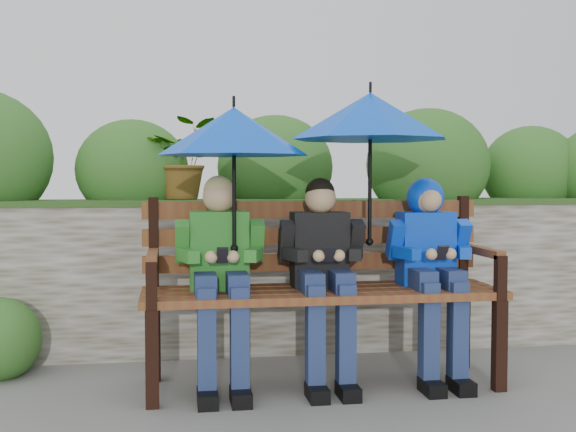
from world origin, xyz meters
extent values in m
plane|color=#5C5E57|center=(0.00, 0.00, 0.00)|extent=(60.00, 60.00, 0.00)
cube|color=brown|center=(0.00, 0.75, 0.50)|extent=(8.00, 0.40, 1.00)
cube|color=#234214|center=(0.00, 0.75, 1.01)|extent=(8.00, 0.42, 0.04)
cube|color=#234214|center=(0.00, 1.95, 0.48)|extent=(8.00, 2.00, 0.96)
ellipsoid|color=#306A24|center=(-0.95, 0.98, 1.23)|extent=(0.77, 0.62, 0.69)
ellipsoid|color=#306A24|center=(0.06, 1.08, 1.25)|extent=(0.84, 0.67, 0.76)
ellipsoid|color=#306A24|center=(1.14, 0.86, 1.27)|extent=(0.90, 0.72, 0.81)
ellipsoid|color=#306A24|center=(2.00, 1.00, 1.23)|extent=(0.76, 0.61, 0.68)
sphere|color=#C17297|center=(-1.62, 0.85, 1.15)|extent=(0.14, 0.14, 0.14)
sphere|color=#C17297|center=(0.12, 0.85, 1.15)|extent=(0.14, 0.14, 0.14)
imported|color=#306A24|center=(-0.59, 0.85, 1.30)|extent=(0.49, 0.43, 0.55)
imported|color=#306A24|center=(1.22, 0.85, 1.30)|extent=(0.30, 0.30, 0.53)
cube|color=black|center=(-0.78, -0.41, 0.25)|extent=(0.07, 0.07, 0.50)
cube|color=black|center=(-0.78, 0.10, 0.25)|extent=(0.07, 0.07, 0.50)
cube|color=black|center=(1.10, -0.41, 0.25)|extent=(0.07, 0.07, 0.50)
cube|color=black|center=(1.10, 0.10, 0.25)|extent=(0.07, 0.07, 0.50)
cube|color=brown|center=(0.16, -0.37, 0.53)|extent=(2.02, 0.11, 0.04)
cube|color=brown|center=(0.16, -0.22, 0.53)|extent=(2.02, 0.11, 0.04)
cube|color=brown|center=(0.16, -0.08, 0.53)|extent=(2.02, 0.11, 0.04)
cube|color=brown|center=(0.16, 0.07, 0.53)|extent=(2.02, 0.11, 0.04)
cube|color=black|center=(-0.78, 0.12, 0.78)|extent=(0.06, 0.06, 0.56)
cube|color=brown|center=(-0.78, -0.15, 0.75)|extent=(0.06, 0.52, 0.04)
cube|color=black|center=(-0.78, -0.41, 0.63)|extent=(0.06, 0.06, 0.25)
cube|color=black|center=(1.10, 0.12, 0.78)|extent=(0.06, 0.06, 0.56)
cube|color=brown|center=(1.10, -0.15, 0.75)|extent=(0.06, 0.52, 0.04)
cube|color=black|center=(1.10, -0.41, 0.63)|extent=(0.06, 0.06, 0.25)
cube|color=brown|center=(0.16, 0.13, 0.67)|extent=(2.02, 0.04, 0.10)
cube|color=brown|center=(0.16, 0.13, 0.83)|extent=(2.02, 0.04, 0.10)
cube|color=brown|center=(0.16, 0.13, 0.99)|extent=(2.02, 0.04, 0.10)
cube|color=#2B6E2A|center=(-0.42, -0.05, 0.77)|extent=(0.33, 0.19, 0.44)
sphere|color=tan|center=(-0.42, -0.07, 1.07)|extent=(0.18, 0.18, 0.18)
sphere|color=tan|center=(-0.42, -0.06, 1.10)|extent=(0.17, 0.17, 0.17)
cube|color=navy|center=(-0.50, -0.21, 0.61)|extent=(0.11, 0.31, 0.11)
cube|color=navy|center=(-0.50, -0.36, 0.30)|extent=(0.10, 0.11, 0.61)
cube|color=black|center=(-0.50, -0.42, 0.04)|extent=(0.11, 0.21, 0.08)
cube|color=navy|center=(-0.33, -0.21, 0.61)|extent=(0.11, 0.31, 0.11)
cube|color=navy|center=(-0.33, -0.36, 0.30)|extent=(0.10, 0.11, 0.61)
cube|color=black|center=(-0.33, -0.42, 0.04)|extent=(0.11, 0.21, 0.08)
cube|color=#2B6E2A|center=(-0.62, -0.10, 0.83)|extent=(0.08, 0.17, 0.24)
cube|color=#2B6E2A|center=(-0.59, -0.23, 0.76)|extent=(0.12, 0.20, 0.07)
sphere|color=tan|center=(-0.47, -0.31, 0.76)|extent=(0.07, 0.07, 0.07)
cube|color=#2B6E2A|center=(-0.21, -0.10, 0.83)|extent=(0.08, 0.17, 0.24)
cube|color=#2B6E2A|center=(-0.24, -0.23, 0.76)|extent=(0.12, 0.20, 0.07)
sphere|color=tan|center=(-0.36, -0.31, 0.76)|extent=(0.07, 0.07, 0.07)
cube|color=black|center=(-0.42, -0.32, 0.77)|extent=(0.06, 0.07, 0.09)
cube|color=black|center=(0.16, -0.05, 0.76)|extent=(0.32, 0.19, 0.43)
sphere|color=tan|center=(0.16, -0.07, 1.06)|extent=(0.18, 0.18, 0.18)
sphere|color=black|center=(0.16, -0.06, 1.09)|extent=(0.17, 0.17, 0.17)
cube|color=navy|center=(0.07, -0.20, 0.60)|extent=(0.11, 0.30, 0.11)
cube|color=navy|center=(0.07, -0.35, 0.30)|extent=(0.09, 0.10, 0.60)
cube|color=black|center=(0.07, -0.41, 0.04)|extent=(0.10, 0.21, 0.07)
cube|color=navy|center=(0.24, -0.20, 0.60)|extent=(0.11, 0.30, 0.11)
cube|color=navy|center=(0.24, -0.35, 0.30)|extent=(0.09, 0.10, 0.60)
cube|color=black|center=(0.24, -0.41, 0.04)|extent=(0.10, 0.21, 0.07)
cube|color=black|center=(-0.04, -0.10, 0.82)|extent=(0.07, 0.17, 0.24)
cube|color=black|center=(-0.01, -0.22, 0.75)|extent=(0.12, 0.20, 0.07)
sphere|color=tan|center=(0.10, -0.31, 0.75)|extent=(0.07, 0.07, 0.07)
cube|color=black|center=(0.36, -0.10, 0.82)|extent=(0.07, 0.17, 0.24)
cube|color=black|center=(0.33, -0.22, 0.75)|extent=(0.12, 0.20, 0.07)
sphere|color=tan|center=(0.22, -0.31, 0.75)|extent=(0.07, 0.07, 0.07)
cube|color=black|center=(0.16, -0.32, 0.76)|extent=(0.06, 0.07, 0.09)
cube|color=#1336C2|center=(0.80, -0.05, 0.76)|extent=(0.32, 0.19, 0.43)
sphere|color=tan|center=(0.80, -0.07, 1.05)|extent=(0.18, 0.18, 0.18)
sphere|color=#1336C2|center=(0.80, -0.04, 1.06)|extent=(0.22, 0.22, 0.22)
sphere|color=tan|center=(0.80, -0.12, 1.04)|extent=(0.13, 0.13, 0.13)
cube|color=navy|center=(0.71, -0.20, 0.60)|extent=(0.11, 0.30, 0.11)
cube|color=navy|center=(0.71, -0.35, 0.30)|extent=(0.09, 0.10, 0.60)
cube|color=black|center=(0.71, -0.41, 0.04)|extent=(0.10, 0.20, 0.07)
cube|color=navy|center=(0.88, -0.20, 0.60)|extent=(0.11, 0.30, 0.11)
cube|color=navy|center=(0.88, -0.35, 0.30)|extent=(0.09, 0.10, 0.60)
cube|color=black|center=(0.88, -0.41, 0.04)|extent=(0.10, 0.20, 0.07)
cube|color=#1336C2|center=(0.60, -0.10, 0.82)|extent=(0.07, 0.17, 0.24)
cube|color=#1336C2|center=(0.62, -0.22, 0.75)|extent=(0.12, 0.20, 0.06)
sphere|color=tan|center=(0.74, -0.30, 0.75)|extent=(0.06, 0.06, 0.06)
cube|color=#1336C2|center=(1.00, -0.10, 0.82)|extent=(0.07, 0.17, 0.24)
cube|color=#1336C2|center=(0.97, -0.22, 0.75)|extent=(0.12, 0.20, 0.06)
sphere|color=tan|center=(0.85, -0.30, 0.75)|extent=(0.06, 0.06, 0.06)
cube|color=black|center=(0.80, -0.31, 0.76)|extent=(0.06, 0.07, 0.09)
cone|color=#0042D2|center=(-0.34, -0.16, 1.43)|extent=(0.83, 0.83, 0.26)
cylinder|color=black|center=(-0.34, -0.16, 1.59)|extent=(0.02, 0.02, 0.06)
cylinder|color=black|center=(-0.34, -0.16, 1.11)|extent=(0.02, 0.02, 0.64)
sphere|color=black|center=(-0.34, -0.16, 0.79)|extent=(0.04, 0.04, 0.04)
cone|color=#0042D2|center=(0.44, -0.11, 1.53)|extent=(0.90, 0.90, 0.27)
cylinder|color=black|center=(0.44, -0.11, 1.69)|extent=(0.02, 0.02, 0.06)
cylinder|color=black|center=(0.44, -0.11, 1.17)|extent=(0.02, 0.02, 0.72)
sphere|color=black|center=(0.44, -0.11, 0.81)|extent=(0.04, 0.04, 0.04)
camera|label=1|loc=(-0.67, -4.10, 1.17)|focal=45.00mm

